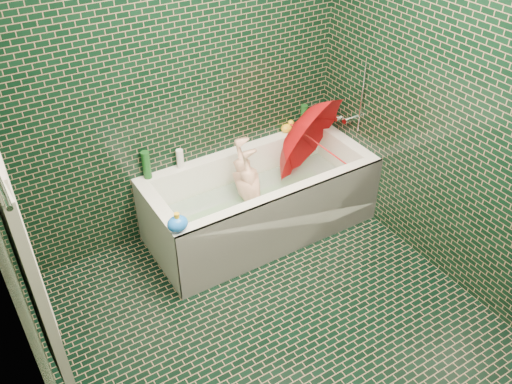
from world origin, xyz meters
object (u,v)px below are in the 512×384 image
umbrella (324,148)px  bath_toy (178,223)px  bathtub (261,207)px  child (252,198)px  rubber_duck (287,127)px

umbrella → bath_toy: (-1.33, -0.26, 0.02)m
bathtub → umbrella: bearing=-3.9°
bathtub → umbrella: umbrella is taller
bathtub → bath_toy: (-0.80, -0.29, 0.40)m
child → umbrella: umbrella is taller
umbrella → rubber_duck: size_ratio=5.81×
umbrella → rubber_duck: bearing=82.2°
bathtub → rubber_duck: (0.47, 0.36, 0.38)m
bathtub → rubber_duck: size_ratio=13.68×
bathtub → child: size_ratio=1.82×
bath_toy → bathtub: bearing=34.9°
umbrella → rubber_duck: 0.40m
child → umbrella: (0.60, -0.06, 0.28)m
child → rubber_duck: bearing=138.9°
rubber_duck → bath_toy: 1.43m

